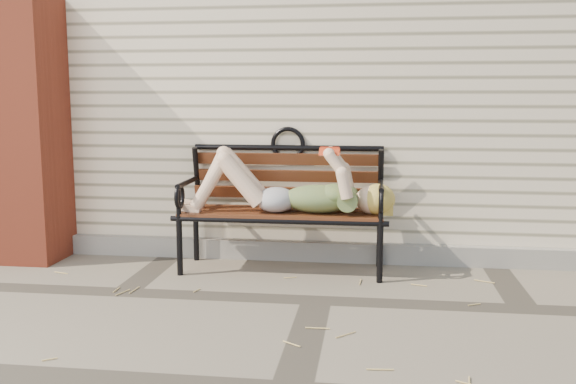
# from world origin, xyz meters

# --- Properties ---
(ground) EXTENTS (80.00, 80.00, 0.00)m
(ground) POSITION_xyz_m (0.00, 0.00, 0.00)
(ground) COLOR #766B5B
(ground) RESTS_ON ground
(house_wall) EXTENTS (8.00, 4.00, 3.00)m
(house_wall) POSITION_xyz_m (0.00, 3.00, 1.50)
(house_wall) COLOR beige
(house_wall) RESTS_ON ground
(foundation_strip) EXTENTS (8.00, 0.10, 0.15)m
(foundation_strip) POSITION_xyz_m (0.00, 0.97, 0.07)
(foundation_strip) COLOR gray
(foundation_strip) RESTS_ON ground
(brick_pillar) EXTENTS (0.50, 0.50, 2.00)m
(brick_pillar) POSITION_xyz_m (-2.30, 0.75, 1.00)
(brick_pillar) COLOR #AF4027
(brick_pillar) RESTS_ON ground
(garden_bench) EXTENTS (1.60, 0.64, 1.03)m
(garden_bench) POSITION_xyz_m (-0.31, 0.76, 0.58)
(garden_bench) COLOR black
(garden_bench) RESTS_ON ground
(reading_woman) EXTENTS (1.51, 0.34, 0.47)m
(reading_woman) POSITION_xyz_m (-0.30, 0.63, 0.61)
(reading_woman) COLOR #0B474E
(reading_woman) RESTS_ON ground
(straw_scatter) EXTENTS (2.58, 1.66, 0.01)m
(straw_scatter) POSITION_xyz_m (-0.64, -0.34, 0.01)
(straw_scatter) COLOR #E0BF6D
(straw_scatter) RESTS_ON ground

